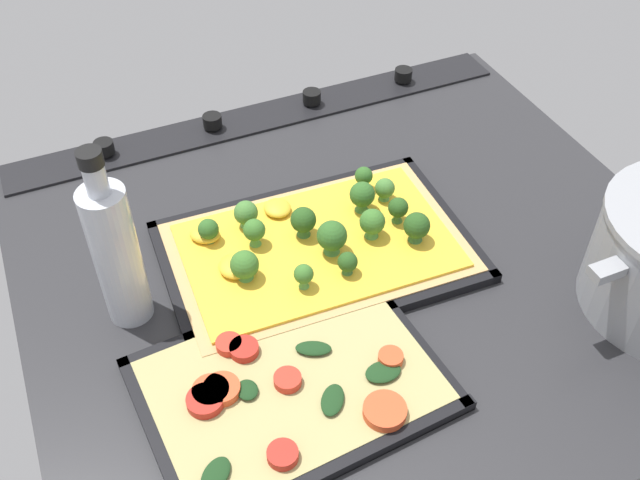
{
  "coord_description": "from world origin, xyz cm",
  "views": [
    {
      "loc": [
        29.42,
        55.25,
        64.23
      ],
      "look_at": [
        5.42,
        0.6,
        6.14
      ],
      "focal_mm": 41.03,
      "sensor_mm": 36.0,
      "label": 1
    }
  ],
  "objects": [
    {
      "name": "baking_tray_back",
      "position": [
        14.42,
        13.92,
        0.38
      ],
      "size": [
        32.16,
        24.34,
        1.3
      ],
      "color": "black",
      "rests_on": "ground_plane"
    },
    {
      "name": "veggie_pizza_back",
      "position": [
        14.81,
        14.13,
        1.14
      ],
      "size": [
        29.59,
        21.77,
        1.9
      ],
      "color": "tan",
      "rests_on": "baking_tray_back"
    },
    {
      "name": "baking_tray_front",
      "position": [
        4.22,
        -2.79,
        0.37
      ],
      "size": [
        38.19,
        25.84,
        1.3
      ],
      "color": "black",
      "rests_on": "ground_plane"
    },
    {
      "name": "ground_plane",
      "position": [
        0.0,
        0.0,
        -1.5
      ],
      "size": [
        79.91,
        73.12,
        3.0
      ],
      "primitive_type": "cube",
      "color": "#28282B"
    },
    {
      "name": "oil_bottle",
      "position": [
        27.32,
        -3.08,
        9.59
      ],
      "size": [
        5.02,
        5.02,
        22.93
      ],
      "color": "#B7BCC6",
      "rests_on": "ground_plane"
    },
    {
      "name": "stove_control_panel",
      "position": [
        0.0,
        -33.06,
        0.55
      ],
      "size": [
        76.71,
        7.0,
        2.6
      ],
      "color": "black",
      "rests_on": "ground_plane"
    },
    {
      "name": "broccoli_pizza",
      "position": [
        4.18,
        -3.13,
        1.98
      ],
      "size": [
        35.7,
        23.35,
        5.85
      ],
      "color": "tan",
      "rests_on": "baking_tray_front"
    }
  ]
}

